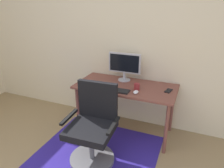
{
  "coord_description": "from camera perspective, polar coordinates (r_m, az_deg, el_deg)",
  "views": [
    {
      "loc": [
        1.1,
        -0.66,
        1.8
      ],
      "look_at": [
        0.18,
        1.55,
        0.83
      ],
      "focal_mm": 32.81,
      "sensor_mm": 36.0,
      "label": 1
    }
  ],
  "objects": [
    {
      "name": "wall_back",
      "position": [
        3.1,
        1.52,
        12.75
      ],
      "size": [
        6.0,
        0.1,
        2.6
      ],
      "primitive_type": "cube",
      "color": "beige",
      "rests_on": "ground"
    },
    {
      "name": "area_rug",
      "position": [
        2.74,
        -4.51,
        -19.06
      ],
      "size": [
        1.47,
        1.37,
        0.01
      ],
      "primitive_type": "cube",
      "color": "navy",
      "rests_on": "ground"
    },
    {
      "name": "desk",
      "position": [
        2.84,
        3.81,
        -1.85
      ],
      "size": [
        1.37,
        0.65,
        0.73
      ],
      "color": "brown",
      "rests_on": "ground"
    },
    {
      "name": "monitor",
      "position": [
        2.92,
        3.5,
        5.47
      ],
      "size": [
        0.47,
        0.18,
        0.4
      ],
      "color": "#B2B2B7",
      "rests_on": "desk"
    },
    {
      "name": "keyboard",
      "position": [
        2.65,
        0.29,
        -1.57
      ],
      "size": [
        0.43,
        0.13,
        0.02
      ],
      "primitive_type": "cube",
      "color": "black",
      "rests_on": "desk"
    },
    {
      "name": "computer_mouse",
      "position": [
        2.57,
        6.66,
        -2.24
      ],
      "size": [
        0.06,
        0.1,
        0.03
      ],
      "primitive_type": "ellipsoid",
      "color": "white",
      "rests_on": "desk"
    },
    {
      "name": "coffee_cup",
      "position": [
        2.67,
        6.93,
        -0.74
      ],
      "size": [
        0.08,
        0.08,
        0.09
      ],
      "primitive_type": "cylinder",
      "color": "maroon",
      "rests_on": "desk"
    },
    {
      "name": "cell_phone",
      "position": [
        2.72,
        15.47,
        -1.81
      ],
      "size": [
        0.1,
        0.15,
        0.01
      ],
      "primitive_type": "cube",
      "rotation": [
        0.0,
        0.0,
        -0.21
      ],
      "color": "black",
      "rests_on": "desk"
    },
    {
      "name": "office_chair",
      "position": [
        2.47,
        -5.3,
        -12.74
      ],
      "size": [
        0.61,
        0.54,
        0.95
      ],
      "rotation": [
        0.0,
        0.0,
        0.06
      ],
      "color": "slate",
      "rests_on": "ground"
    }
  ]
}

